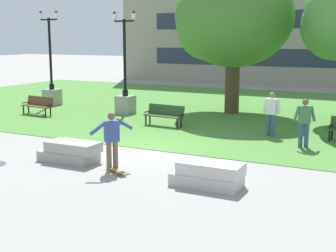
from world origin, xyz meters
TOP-DOWN VIEW (x-y plane):
  - ground_plane at (0.00, 0.00)m, footprint 140.00×140.00m
  - grass_lawn at (0.00, 10.00)m, footprint 40.00×20.00m
  - concrete_block_center at (-1.15, -2.41)m, footprint 1.92×0.90m
  - concrete_block_left at (3.58, -2.76)m, footprint 1.84×0.90m
  - person_skateboarder at (0.55, -2.65)m, footprint 0.70×1.36m
  - skateboard at (0.77, -2.81)m, footprint 0.98×0.69m
  - park_bench_near_right at (-1.23, 4.16)m, footprint 1.84×0.68m
  - park_bench_far_right at (-8.15, 3.94)m, footprint 1.85×0.75m
  - lamp_post_center at (-9.80, 6.93)m, footprint 1.32×0.80m
  - lamp_post_right at (-4.52, 6.26)m, footprint 1.32×0.80m
  - tree_far_left at (0.13, 8.89)m, footprint 6.13×5.84m
  - person_bystander_near_lawn at (4.95, 2.71)m, footprint 0.74×0.49m
  - person_bystander_far_lawn at (3.45, 4.07)m, footprint 0.70×0.29m
  - building_facade_distant at (-1.65, 24.50)m, footprint 27.97×1.03m

SIDE VIEW (x-z plane):
  - ground_plane at x=0.00m, z-range 0.00..0.00m
  - grass_lawn at x=0.00m, z-range 0.00..0.02m
  - skateboard at x=0.77m, z-range 0.02..0.15m
  - concrete_block_center at x=-1.15m, z-range -0.01..0.63m
  - concrete_block_left at x=3.58m, z-range -0.01..0.63m
  - park_bench_near_right at x=-1.23m, z-range 0.09..0.99m
  - park_bench_far_right at x=-8.15m, z-range 0.09..0.99m
  - person_skateboarder at x=0.55m, z-range 0.12..1.83m
  - person_bystander_far_lawn at x=3.45m, z-range 0.13..1.84m
  - person_bystander_near_lawn at x=4.95m, z-range 0.13..1.84m
  - lamp_post_right at x=-4.52m, z-range -1.49..3.58m
  - lamp_post_center at x=-9.80m, z-range -1.54..3.70m
  - tree_far_left at x=0.13m, z-range 1.10..8.36m
  - building_facade_distant at x=-1.65m, z-range -0.01..13.40m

